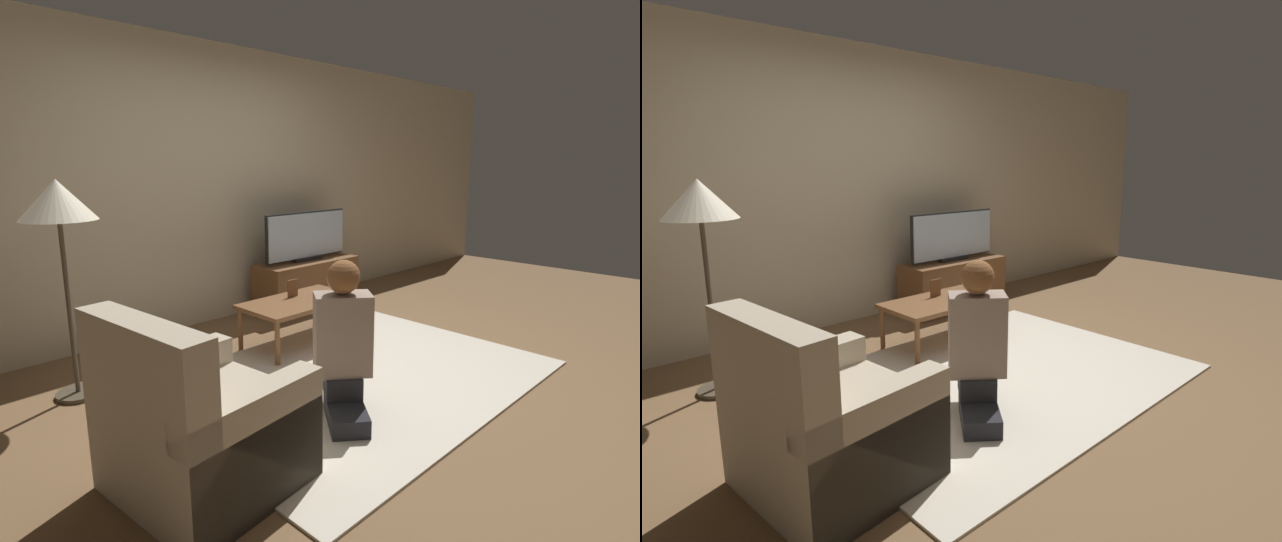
% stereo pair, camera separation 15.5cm
% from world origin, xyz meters
% --- Properties ---
extents(ground_plane, '(10.00, 10.00, 0.00)m').
position_xyz_m(ground_plane, '(0.00, 0.00, 0.00)').
color(ground_plane, brown).
extents(wall_back, '(10.00, 0.06, 2.60)m').
position_xyz_m(wall_back, '(0.00, 1.93, 1.30)').
color(wall_back, beige).
rests_on(wall_back, ground_plane).
extents(rug, '(2.68, 1.98, 0.02)m').
position_xyz_m(rug, '(0.00, 0.00, 0.01)').
color(rug, beige).
rests_on(rug, ground_plane).
extents(tv_stand, '(1.17, 0.43, 0.52)m').
position_xyz_m(tv_stand, '(0.98, 1.54, 0.26)').
color(tv_stand, brown).
rests_on(tv_stand, ground_plane).
extents(tv, '(1.09, 0.08, 0.51)m').
position_xyz_m(tv, '(0.98, 1.54, 0.78)').
color(tv, black).
rests_on(tv, tv_stand).
extents(coffee_table, '(0.99, 0.55, 0.39)m').
position_xyz_m(coffee_table, '(0.18, 0.79, 0.35)').
color(coffee_table, brown).
rests_on(coffee_table, ground_plane).
extents(floor_lamp, '(0.46, 0.46, 1.43)m').
position_xyz_m(floor_lamp, '(-1.53, 1.13, 1.24)').
color(floor_lamp, '#4C4233').
rests_on(floor_lamp, ground_plane).
extents(armchair, '(0.84, 0.86, 0.90)m').
position_xyz_m(armchair, '(-1.46, -0.29, 0.30)').
color(armchair, '#B7A88E').
rests_on(armchair, ground_plane).
extents(person_kneeling, '(0.66, 0.74, 0.96)m').
position_xyz_m(person_kneeling, '(-0.47, -0.29, 0.49)').
color(person_kneeling, '#232328').
rests_on(person_kneeling, rug).
extents(picture_frame, '(0.11, 0.01, 0.15)m').
position_xyz_m(picture_frame, '(0.20, 0.91, 0.47)').
color(picture_frame, brown).
rests_on(picture_frame, coffee_table).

